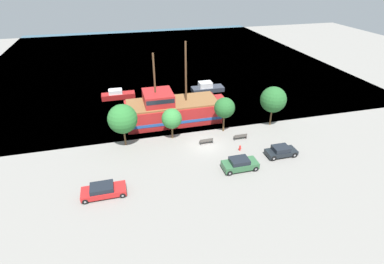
{
  "coord_description": "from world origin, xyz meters",
  "views": [
    {
      "loc": [
        -10.47,
        -32.76,
        21.4
      ],
      "look_at": [
        -1.39,
        2.0,
        1.2
      ],
      "focal_mm": 28.0,
      "sensor_mm": 36.0,
      "label": 1
    }
  ],
  "objects_px": {
    "moored_boat_dockside": "(207,88)",
    "bench_promenade_west": "(240,137)",
    "parked_car_curb_rear": "(240,164)",
    "fire_hydrant": "(240,148)",
    "parked_car_curb_front": "(103,190)",
    "bench_promenade_east": "(206,141)",
    "pirate_ship": "(172,109)",
    "moored_boat_outer": "(118,95)",
    "parked_car_curb_mid": "(281,151)"
  },
  "relations": [
    {
      "from": "parked_car_curb_rear",
      "to": "fire_hydrant",
      "type": "height_order",
      "value": "parked_car_curb_rear"
    },
    {
      "from": "parked_car_curb_rear",
      "to": "fire_hydrant",
      "type": "distance_m",
      "value": 4.16
    },
    {
      "from": "moored_boat_dockside",
      "to": "moored_boat_outer",
      "type": "xyz_separation_m",
      "value": [
        -16.72,
        0.74,
        -0.03
      ]
    },
    {
      "from": "fire_hydrant",
      "to": "parked_car_curb_rear",
      "type": "bearing_deg",
      "value": -113.19
    },
    {
      "from": "moored_boat_outer",
      "to": "parked_car_curb_rear",
      "type": "distance_m",
      "value": 28.93
    },
    {
      "from": "pirate_ship",
      "to": "bench_promenade_east",
      "type": "xyz_separation_m",
      "value": [
        3.06,
        -8.08,
        -1.44
      ]
    },
    {
      "from": "moored_boat_dockside",
      "to": "parked_car_curb_mid",
      "type": "bearing_deg",
      "value": -83.94
    },
    {
      "from": "moored_boat_outer",
      "to": "parked_car_curb_rear",
      "type": "xyz_separation_m",
      "value": [
        13.07,
        -25.81,
        0.08
      ]
    },
    {
      "from": "parked_car_curb_mid",
      "to": "parked_car_curb_rear",
      "type": "xyz_separation_m",
      "value": [
        -6.17,
        -1.34,
        0.05
      ]
    },
    {
      "from": "moored_boat_outer",
      "to": "bench_promenade_west",
      "type": "bearing_deg",
      "value": -50.66
    },
    {
      "from": "parked_car_curb_front",
      "to": "parked_car_curb_mid",
      "type": "distance_m",
      "value": 21.96
    },
    {
      "from": "parked_car_curb_rear",
      "to": "fire_hydrant",
      "type": "relative_size",
      "value": 5.49
    },
    {
      "from": "moored_boat_dockside",
      "to": "bench_promenade_west",
      "type": "distance_m",
      "value": 18.63
    },
    {
      "from": "moored_boat_dockside",
      "to": "parked_car_curb_front",
      "type": "relative_size",
      "value": 1.33
    },
    {
      "from": "parked_car_curb_mid",
      "to": "bench_promenade_east",
      "type": "xyz_separation_m",
      "value": [
        -8.32,
        5.18,
        -0.24
      ]
    },
    {
      "from": "pirate_ship",
      "to": "parked_car_curb_rear",
      "type": "distance_m",
      "value": 15.55
    },
    {
      "from": "pirate_ship",
      "to": "bench_promenade_east",
      "type": "bearing_deg",
      "value": -69.25
    },
    {
      "from": "parked_car_curb_front",
      "to": "bench_promenade_east",
      "type": "bearing_deg",
      "value": 28.06
    },
    {
      "from": "parked_car_curb_front",
      "to": "bench_promenade_west",
      "type": "bearing_deg",
      "value": 21.18
    },
    {
      "from": "pirate_ship",
      "to": "fire_hydrant",
      "type": "relative_size",
      "value": 20.39
    },
    {
      "from": "pirate_ship",
      "to": "parked_car_curb_rear",
      "type": "xyz_separation_m",
      "value": [
        5.22,
        -14.6,
        -1.15
      ]
    },
    {
      "from": "moored_boat_dockside",
      "to": "bench_promenade_west",
      "type": "relative_size",
      "value": 3.3
    },
    {
      "from": "parked_car_curb_front",
      "to": "fire_hydrant",
      "type": "relative_size",
      "value": 6.02
    },
    {
      "from": "pirate_ship",
      "to": "parked_car_curb_rear",
      "type": "bearing_deg",
      "value": -70.34
    },
    {
      "from": "pirate_ship",
      "to": "parked_car_curb_front",
      "type": "xyz_separation_m",
      "value": [
        -10.48,
        -15.3,
        -1.23
      ]
    },
    {
      "from": "fire_hydrant",
      "to": "bench_promenade_west",
      "type": "xyz_separation_m",
      "value": [
        1.16,
        2.65,
        0.03
      ]
    },
    {
      "from": "parked_car_curb_front",
      "to": "bench_promenade_east",
      "type": "height_order",
      "value": "parked_car_curb_front"
    },
    {
      "from": "parked_car_curb_front",
      "to": "parked_car_curb_rear",
      "type": "height_order",
      "value": "parked_car_curb_rear"
    },
    {
      "from": "pirate_ship",
      "to": "moored_boat_outer",
      "type": "height_order",
      "value": "pirate_ship"
    },
    {
      "from": "moored_boat_dockside",
      "to": "moored_boat_outer",
      "type": "distance_m",
      "value": 16.73
    },
    {
      "from": "pirate_ship",
      "to": "bench_promenade_west",
      "type": "distance_m",
      "value": 11.51
    },
    {
      "from": "moored_boat_dockside",
      "to": "bench_promenade_west",
      "type": "bearing_deg",
      "value": -92.64
    },
    {
      "from": "bench_promenade_west",
      "to": "moored_boat_outer",
      "type": "bearing_deg",
      "value": 129.34
    },
    {
      "from": "moored_boat_outer",
      "to": "parked_car_curb_front",
      "type": "distance_m",
      "value": 26.64
    },
    {
      "from": "parked_car_curb_front",
      "to": "parked_car_curb_mid",
      "type": "relative_size",
      "value": 1.19
    },
    {
      "from": "moored_boat_dockside",
      "to": "parked_car_curb_mid",
      "type": "distance_m",
      "value": 23.86
    },
    {
      "from": "parked_car_curb_rear",
      "to": "bench_promenade_east",
      "type": "relative_size",
      "value": 2.28
    },
    {
      "from": "bench_promenade_west",
      "to": "fire_hydrant",
      "type": "bearing_deg",
      "value": -113.62
    },
    {
      "from": "bench_promenade_west",
      "to": "parked_car_curb_front",
      "type": "bearing_deg",
      "value": -158.82
    },
    {
      "from": "moored_boat_dockside",
      "to": "parked_car_curb_rear",
      "type": "height_order",
      "value": "moored_boat_dockside"
    },
    {
      "from": "moored_boat_outer",
      "to": "parked_car_curb_front",
      "type": "height_order",
      "value": "moored_boat_outer"
    },
    {
      "from": "moored_boat_outer",
      "to": "parked_car_curb_mid",
      "type": "distance_m",
      "value": 31.13
    },
    {
      "from": "bench_promenade_west",
      "to": "moored_boat_dockside",
      "type": "bearing_deg",
      "value": 87.36
    },
    {
      "from": "bench_promenade_east",
      "to": "parked_car_curb_rear",
      "type": "bearing_deg",
      "value": -71.72
    },
    {
      "from": "pirate_ship",
      "to": "moored_boat_dockside",
      "type": "bearing_deg",
      "value": 49.74
    },
    {
      "from": "moored_boat_dockside",
      "to": "parked_car_curb_front",
      "type": "height_order",
      "value": "moored_boat_dockside"
    },
    {
      "from": "parked_car_curb_rear",
      "to": "bench_promenade_east",
      "type": "bearing_deg",
      "value": 108.28
    },
    {
      "from": "moored_boat_outer",
      "to": "bench_promenade_west",
      "type": "xyz_separation_m",
      "value": [
        15.86,
        -19.35,
        -0.21
      ]
    },
    {
      "from": "parked_car_curb_front",
      "to": "parked_car_curb_mid",
      "type": "height_order",
      "value": "parked_car_curb_mid"
    },
    {
      "from": "parked_car_curb_rear",
      "to": "bench_promenade_west",
      "type": "bearing_deg",
      "value": 66.64
    }
  ]
}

